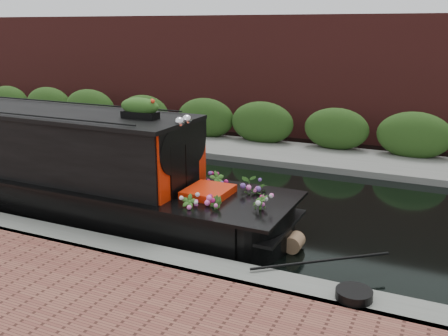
% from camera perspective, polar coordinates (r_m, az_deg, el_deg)
% --- Properties ---
extents(ground, '(80.00, 80.00, 0.00)m').
position_cam_1_polar(ground, '(11.24, -4.46, -3.05)').
color(ground, black).
rests_on(ground, ground).
extents(near_bank_coping, '(40.00, 0.60, 0.50)m').
position_cam_1_polar(near_bank_coping, '(8.73, -15.17, -9.38)').
color(near_bank_coping, slate).
rests_on(near_bank_coping, ground).
extents(far_bank_path, '(40.00, 2.40, 0.34)m').
position_cam_1_polar(far_bank_path, '(14.89, 3.41, 1.73)').
color(far_bank_path, slate).
rests_on(far_bank_path, ground).
extents(far_hedge, '(40.00, 1.10, 2.80)m').
position_cam_1_polar(far_hedge, '(15.71, 4.61, 2.46)').
color(far_hedge, '#254517').
rests_on(far_hedge, ground).
extents(far_brick_wall, '(40.00, 1.00, 8.00)m').
position_cam_1_polar(far_brick_wall, '(17.65, 6.99, 3.90)').
color(far_brick_wall, '#58201D').
rests_on(far_brick_wall, ground).
extents(narrowboat, '(11.21, 2.09, 2.62)m').
position_cam_1_polar(narrowboat, '(11.38, -21.69, 0.20)').
color(narrowboat, black).
rests_on(narrowboat, ground).
extents(rope_fender, '(0.30, 0.34, 0.30)m').
position_cam_1_polar(rope_fender, '(8.54, 8.03, -8.43)').
color(rope_fender, brown).
rests_on(rope_fender, ground).
extents(coiled_mooring_rope, '(0.48, 0.48, 0.12)m').
position_cam_1_polar(coiled_mooring_rope, '(6.85, 14.64, -13.80)').
color(coiled_mooring_rope, black).
rests_on(coiled_mooring_rope, near_bank_coping).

